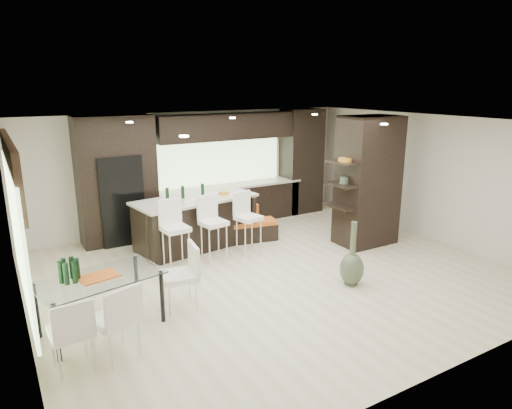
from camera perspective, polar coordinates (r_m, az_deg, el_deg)
ground at (r=8.36m, az=2.11°, el=-8.56°), size 8.00×8.00×0.00m
back_wall at (r=10.96m, az=-7.74°, el=4.37°), size 8.00×0.02×2.70m
left_wall at (r=6.74m, az=-27.84°, el=-3.92°), size 0.02×7.00×2.70m
right_wall at (r=10.58m, az=20.80°, el=3.16°), size 0.02×7.00×2.70m
ceiling at (r=7.69m, az=2.31°, el=10.22°), size 8.00×7.00×0.02m
window_left at (r=6.94m, az=-27.61°, el=-3.40°), size 0.04×3.20×1.90m
window_back at (r=11.13m, az=-4.84°, el=5.66°), size 3.40×0.04×1.20m
stone_accent at (r=6.74m, az=-28.27°, el=3.93°), size 0.08×3.00×0.80m
ceiling_spots at (r=7.91m, az=1.31°, el=10.21°), size 4.00×3.00×0.02m
back_cabinetry at (r=10.86m, az=-4.63°, el=4.37°), size 6.80×0.68×2.70m
refrigerator at (r=10.11m, az=-16.77°, el=0.66°), size 0.90×0.68×1.90m
partition_column at (r=9.82m, az=13.82°, el=2.85°), size 1.20×0.80×2.70m
kitchen_island at (r=9.60m, az=-7.52°, el=-2.20°), size 2.65×1.43×1.05m
stool_left at (r=8.57m, az=-9.98°, el=-4.49°), size 0.49×0.49×1.03m
stool_mid at (r=8.85m, az=-5.29°, el=-3.73°), size 0.51×0.51×1.02m
stool_right at (r=9.19m, az=-0.94°, el=-3.02°), size 0.53×0.53×0.99m
bench at (r=9.94m, az=-0.76°, el=-3.29°), size 1.22×0.65×0.45m
floor_vase at (r=7.87m, az=11.98°, el=-6.03°), size 0.52×0.52×1.12m
dining_table at (r=6.77m, az=-18.77°, el=-11.63°), size 1.77×1.22×0.78m
chair_near at (r=6.05m, az=-17.19°, el=-14.07°), size 0.63×0.63×0.92m
chair_far at (r=6.01m, az=-22.07°, el=-15.03°), size 0.50×0.50×0.88m
chair_end at (r=7.01m, az=-9.54°, el=-9.35°), size 0.57×0.57×0.94m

